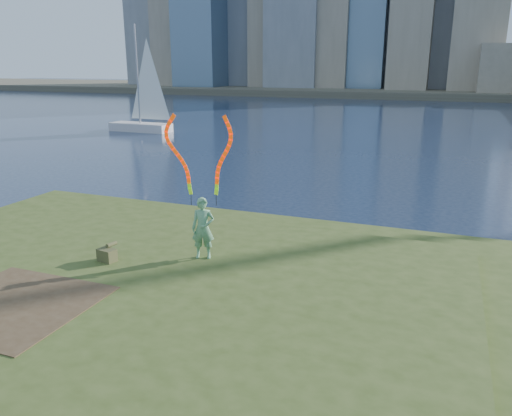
% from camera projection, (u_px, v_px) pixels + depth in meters
% --- Properties ---
extents(ground, '(320.00, 320.00, 0.00)m').
position_uv_depth(ground, '(182.00, 293.00, 12.77)').
color(ground, '#19253F').
rests_on(ground, ground).
extents(grassy_knoll, '(20.00, 18.00, 0.80)m').
position_uv_depth(grassy_knoll, '(129.00, 323.00, 10.62)').
color(grassy_knoll, '#3B4B1B').
rests_on(grassy_knoll, ground).
extents(dirt_patch, '(3.20, 3.00, 0.02)m').
position_uv_depth(dirt_patch, '(13.00, 304.00, 10.43)').
color(dirt_patch, '#47331E').
rests_on(dirt_patch, grassy_knoll).
extents(far_shore, '(320.00, 40.00, 1.20)m').
position_uv_depth(far_shore, '(420.00, 91.00, 97.75)').
color(far_shore, '#4F4A3A').
rests_on(far_shore, ground).
extents(woman_with_ribbons, '(1.95, 0.71, 3.99)m').
position_uv_depth(woman_with_ribbons, '(203.00, 205.00, 12.63)').
color(woman_with_ribbons, '#1A7D2A').
rests_on(woman_with_ribbons, grassy_knoll).
extents(canvas_bag, '(0.50, 0.57, 0.43)m').
position_uv_depth(canvas_bag, '(107.00, 254.00, 12.72)').
color(canvas_bag, '#444724').
rests_on(canvas_bag, grassy_knoll).
extents(sailboat, '(5.89, 2.00, 8.90)m').
position_uv_depth(sailboat, '(143.00, 114.00, 42.93)').
color(sailboat, silver).
rests_on(sailboat, ground).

